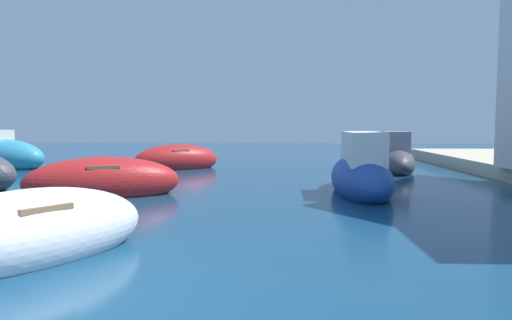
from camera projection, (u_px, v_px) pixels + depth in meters
The scene contains 7 objects.
ground at pixel (69, 303), 5.31m from camera, with size 80.00×80.00×0.00m, color navy.
quay_promenade at pixel (479, 297), 4.78m from camera, with size 44.00×32.00×0.50m.
moored_boat_1 at pixel (103, 182), 12.91m from camera, with size 4.35×2.88×1.37m.
moored_boat_2 at pixel (177, 160), 20.41m from camera, with size 3.92×3.13×1.34m.
moored_boat_4 at pixel (395, 160), 19.20m from camera, with size 1.84×4.02×1.91m.
moored_boat_6 at pixel (361, 175), 13.41m from camera, with size 1.61×4.64×2.04m.
moored_boat_8 at pixel (28, 234), 6.94m from camera, with size 3.42×3.93×1.33m.
Camera 1 is at (2.24, -5.10, 2.00)m, focal length 33.66 mm.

